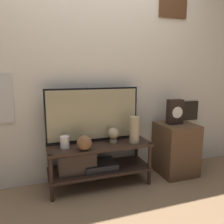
{
  "coord_description": "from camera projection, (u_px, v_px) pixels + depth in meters",
  "views": [
    {
      "loc": [
        -0.6,
        -1.99,
        1.26
      ],
      "look_at": [
        0.15,
        0.25,
        0.83
      ],
      "focal_mm": 35.0,
      "sensor_mm": 36.0,
      "label": 1
    }
  ],
  "objects": [
    {
      "name": "side_table",
      "position": [
        175.0,
        149.0,
        2.74
      ],
      "size": [
        0.43,
        0.45,
        0.64
      ],
      "color": "#513823",
      "rests_on": "ground_plane"
    },
    {
      "name": "decorative_bust",
      "position": [
        113.0,
        134.0,
        2.44
      ],
      "size": [
        0.13,
        0.13,
        0.17
      ],
      "color": "tan",
      "rests_on": "media_console"
    },
    {
      "name": "wall_back",
      "position": [
        93.0,
        64.0,
        2.5
      ],
      "size": [
        6.4,
        0.08,
        2.7
      ],
      "color": "beige",
      "rests_on": "ground_plane"
    },
    {
      "name": "candle_jar",
      "position": [
        65.0,
        142.0,
        2.26
      ],
      "size": [
        0.09,
        0.09,
        0.13
      ],
      "color": "silver",
      "rests_on": "media_console"
    },
    {
      "name": "ground_plane",
      "position": [
        106.0,
        195.0,
        2.27
      ],
      "size": [
        12.0,
        12.0,
        0.0
      ],
      "primitive_type": "plane",
      "color": "#846647"
    },
    {
      "name": "vase_round_glass",
      "position": [
        84.0,
        143.0,
        2.2
      ],
      "size": [
        0.15,
        0.15,
        0.15
      ],
      "color": "brown",
      "rests_on": "media_console"
    },
    {
      "name": "mantel_clock",
      "position": [
        175.0,
        112.0,
        2.66
      ],
      "size": [
        0.18,
        0.11,
        0.3
      ],
      "color": "black",
      "rests_on": "side_table"
    },
    {
      "name": "television",
      "position": [
        93.0,
        114.0,
        2.43
      ],
      "size": [
        1.04,
        0.05,
        0.61
      ],
      "color": "black",
      "rests_on": "media_console"
    },
    {
      "name": "media_console",
      "position": [
        92.0,
        160.0,
        2.42
      ],
      "size": [
        1.13,
        0.41,
        0.48
      ],
      "color": "black",
      "rests_on": "ground_plane"
    },
    {
      "name": "vase_tall_ceramic",
      "position": [
        134.0,
        130.0,
        2.43
      ],
      "size": [
        0.11,
        0.11,
        0.29
      ],
      "color": "tan",
      "rests_on": "media_console"
    }
  ]
}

